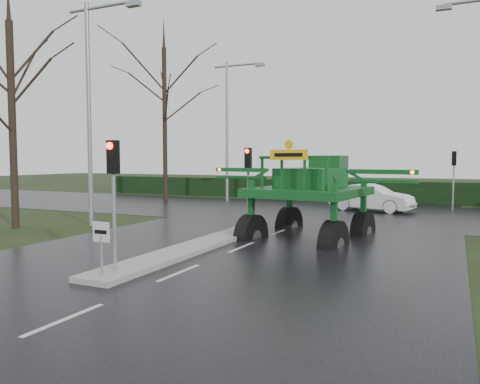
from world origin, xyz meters
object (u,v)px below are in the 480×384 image
at_px(traffic_signal_near, 113,177).
at_px(traffic_signal_mid, 248,170).
at_px(keep_left_sign, 101,240).
at_px(street_light_left_far, 231,118).
at_px(traffic_signal_far, 454,167).
at_px(white_sedan, 371,211).
at_px(crop_sprayer, 254,181).
at_px(street_light_left_near, 94,93).

bearing_deg(traffic_signal_near, traffic_signal_mid, 90.00).
distance_m(keep_left_sign, street_light_left_far, 23.11).
xyz_separation_m(traffic_signal_far, white_sedan, (-4.32, -2.50, -2.59)).
relative_size(traffic_signal_far, street_light_left_far, 0.35).
height_order(traffic_signal_near, traffic_signal_far, same).
relative_size(traffic_signal_near, crop_sprayer, 0.42).
xyz_separation_m(keep_left_sign, street_light_left_near, (-6.89, 7.50, 4.93)).
distance_m(street_light_left_far, white_sedan, 12.24).
xyz_separation_m(keep_left_sign, white_sedan, (3.48, 19.00, -1.06)).
height_order(crop_sprayer, white_sedan, crop_sprayer).
relative_size(traffic_signal_near, street_light_left_far, 0.35).
xyz_separation_m(keep_left_sign, traffic_signal_near, (0.00, 0.49, 1.53)).
relative_size(keep_left_sign, traffic_signal_mid, 0.38).
bearing_deg(traffic_signal_mid, traffic_signal_far, 58.07).
distance_m(traffic_signal_near, crop_sprayer, 7.27).
height_order(keep_left_sign, crop_sprayer, crop_sprayer).
relative_size(street_light_left_far, crop_sprayer, 1.20).
bearing_deg(traffic_signal_near, street_light_left_far, 108.17).
height_order(traffic_signal_far, street_light_left_far, street_light_left_far).
height_order(traffic_signal_near, street_light_left_far, street_light_left_far).
xyz_separation_m(traffic_signal_near, street_light_left_near, (-6.89, 7.01, 3.40)).
bearing_deg(crop_sprayer, traffic_signal_near, -89.36).
height_order(street_light_left_near, crop_sprayer, street_light_left_near).
xyz_separation_m(traffic_signal_near, traffic_signal_far, (7.80, 21.02, 0.00)).
xyz_separation_m(traffic_signal_far, street_light_left_far, (-14.69, -0.01, 3.40)).
height_order(traffic_signal_far, street_light_left_near, street_light_left_near).
distance_m(traffic_signal_near, traffic_signal_far, 22.42).
relative_size(keep_left_sign, traffic_signal_far, 0.38).
height_order(keep_left_sign, traffic_signal_mid, traffic_signal_mid).
bearing_deg(white_sedan, street_light_left_far, 89.01).
relative_size(traffic_signal_mid, traffic_signal_far, 1.00).
distance_m(street_light_left_near, white_sedan, 16.61).
bearing_deg(crop_sprayer, street_light_left_near, -171.29).
bearing_deg(traffic_signal_mid, crop_sprayer, -57.22).
xyz_separation_m(traffic_signal_near, street_light_left_far, (-6.89, 21.01, 3.40)).
relative_size(traffic_signal_near, street_light_left_near, 0.35).
bearing_deg(street_light_left_far, traffic_signal_mid, -61.14).
bearing_deg(street_light_left_far, crop_sprayer, -60.76).
height_order(traffic_signal_near, traffic_signal_mid, same).
bearing_deg(keep_left_sign, street_light_left_far, 107.78).
bearing_deg(street_light_left_far, traffic_signal_far, 0.03).
bearing_deg(traffic_signal_mid, keep_left_sign, -90.00).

